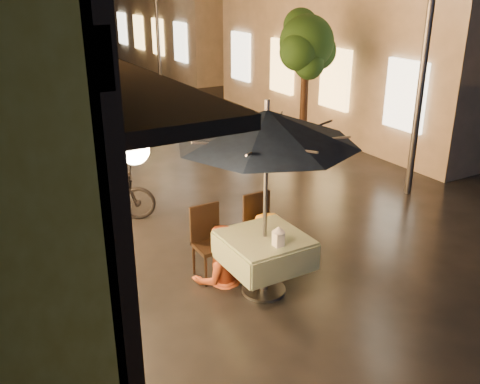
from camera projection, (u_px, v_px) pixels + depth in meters
ground at (357, 286)px, 6.90m from camera, size 90.00×90.00×0.00m
street_tree at (307, 46)px, 10.74m from camera, size 1.43×1.20×3.15m
streetlamp_near at (428, 29)px, 8.81m from camera, size 0.36×0.36×4.23m
streetlamp_far at (156, 2)px, 18.45m from camera, size 0.36×0.36×4.23m
cafe_table at (264, 250)px, 6.58m from camera, size 0.99×0.99×0.78m
patio_umbrella at (267, 127)px, 5.99m from camera, size 2.14×2.14×2.46m
cafe_chair_left at (208, 238)px, 7.00m from camera, size 0.42×0.42×0.97m
cafe_chair_right at (260, 224)px, 7.37m from camera, size 0.42×0.42×0.97m
table_lantern at (278, 235)px, 6.22m from camera, size 0.16×0.16×0.25m
person_orange at (219, 227)px, 6.77m from camera, size 0.81×0.67×1.53m
person_yellow at (268, 216)px, 7.11m from camera, size 1.08×0.78×1.51m
bicycle_0 at (104, 196)px, 8.62m from camera, size 1.74×1.18×0.87m
bicycle_1 at (95, 187)px, 8.80m from camera, size 1.68×1.11×0.98m
bicycle_2 at (40, 156)px, 10.29m from camera, size 1.98×0.87×1.01m
bicycle_3 at (60, 142)px, 11.06m from camera, size 1.83×0.76×1.07m
bicycle_4 at (54, 139)px, 11.37m from camera, size 2.00×0.95×1.01m
bicycle_5 at (39, 131)px, 11.97m from camera, size 1.71×0.77×0.99m
bicycle_6 at (9, 123)px, 12.94m from camera, size 1.70×0.85×0.85m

